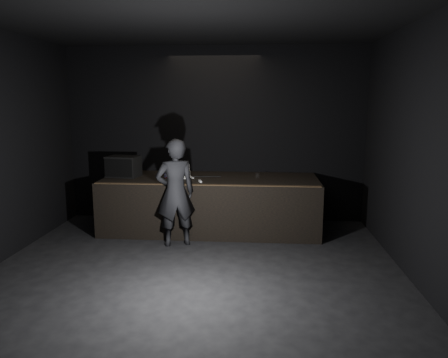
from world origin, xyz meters
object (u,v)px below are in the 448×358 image
stage_riser (211,204)px  laptop (182,174)px  beer_can (166,175)px  stage_monitor (123,166)px  person (175,193)px

stage_riser → laptop: 0.77m
beer_can → stage_monitor: bearing=161.2°
stage_monitor → laptop: stage_monitor is taller
laptop → stage_riser: bearing=-24.0°
laptop → person: (0.05, -0.94, -0.15)m
stage_riser → person: (-0.49, -0.95, 0.41)m
beer_can → person: person is taller
stage_riser → person: bearing=-117.1°
stage_monitor → laptop: 1.15m
person → laptop: bearing=-109.7°
beer_can → person: 0.73m
stage_riser → laptop: (-0.53, -0.01, 0.56)m
stage_monitor → stage_riser: bearing=8.7°
laptop → beer_can: bearing=-154.4°
stage_monitor → person: bearing=-30.1°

